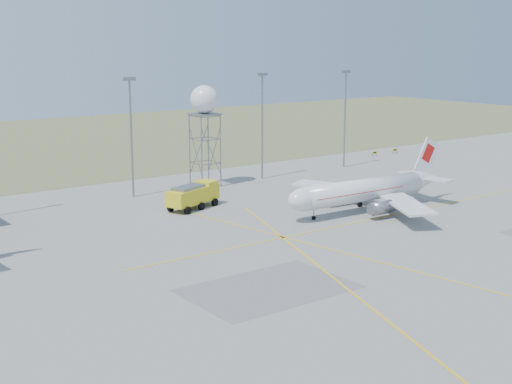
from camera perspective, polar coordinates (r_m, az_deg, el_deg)
ground at (r=82.42m, az=18.83°, el=-7.32°), size 400.00×400.00×0.00m
grass_strip at (r=196.05m, az=-17.12°, el=3.70°), size 400.00×120.00×0.03m
mast_b at (r=123.02m, az=-9.97°, el=5.12°), size 2.20×0.50×20.50m
mast_c at (r=137.88m, az=0.50°, el=6.02°), size 2.20×0.50×20.50m
mast_d at (r=152.17m, az=7.14°, el=6.48°), size 2.20×0.50×20.50m
taxi_sign_near at (r=168.72m, az=9.46°, el=3.11°), size 1.60×0.17×1.20m
taxi_sign_far at (r=173.81m, az=11.06°, el=3.31°), size 1.60×0.17×1.20m
airliner_main at (r=113.58m, az=8.73°, el=0.12°), size 31.71×30.81×10.79m
radar_tower at (r=131.13m, az=-4.12°, el=4.97°), size 5.14×5.14×18.62m
fire_truck at (r=114.81m, az=-4.98°, el=-0.37°), size 10.48×6.53×3.98m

